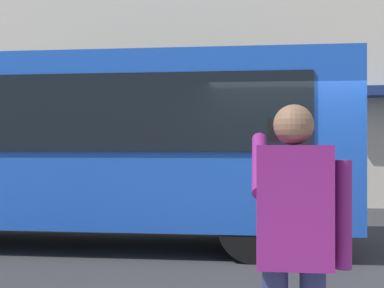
% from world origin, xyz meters
% --- Properties ---
extents(ground_plane, '(60.00, 60.00, 0.00)m').
position_xyz_m(ground_plane, '(0.00, 0.00, 0.00)').
color(ground_plane, '#2B2B2D').
extents(red_bus, '(9.05, 2.54, 3.08)m').
position_xyz_m(red_bus, '(3.65, -0.75, 1.68)').
color(red_bus, '#1947AD').
rests_on(red_bus, ground_plane).
extents(pedestrian_photographer, '(0.53, 0.52, 1.70)m').
position_xyz_m(pedestrian_photographer, '(0.41, 4.83, 1.14)').
color(pedestrian_photographer, '#1E2347').
rests_on(pedestrian_photographer, sidewalk_curb).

